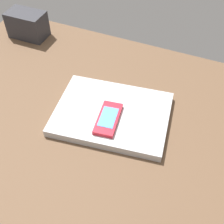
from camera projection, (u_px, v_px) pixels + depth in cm
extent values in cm
cube|color=brown|center=(105.00, 125.00, 84.61)|extent=(120.00, 80.00, 3.00)
cube|color=#B7BABC|center=(112.00, 114.00, 83.82)|extent=(34.64, 27.67, 2.35)
cube|color=red|center=(108.00, 119.00, 80.26)|extent=(7.20, 12.54, 1.20)
cube|color=#5993E0|center=(108.00, 117.00, 79.77)|extent=(5.33, 7.91, 0.14)
cube|color=#2D2D33|center=(27.00, 25.00, 108.89)|extent=(13.76, 8.51, 9.48)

